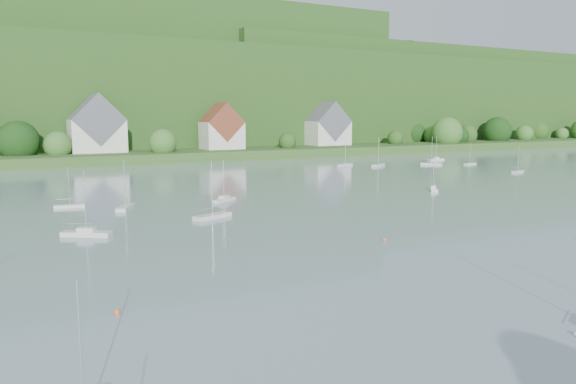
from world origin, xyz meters
The scene contains 8 objects.
far_shore_strip centered at (0.00, 200.00, 1.50)m, with size 600.00×60.00×3.00m, color #304F1D.
forested_ridge centered at (0.39, 268.57, 22.89)m, with size 620.00×181.22×69.89m.
village_building_2 centered at (5.00, 188.00, 10.27)m, with size 16.00×11.44×18.00m.
village_building_3 centered at (45.00, 186.00, 9.43)m, with size 13.00×10.40×15.50m.
village_building_4 centered at (90.00, 190.00, 9.59)m, with size 15.00×10.40×16.50m.
mooring_buoy_3 centered at (14.19, 59.18, 0.00)m, with size 0.46×0.46×0.46m, color orange.
mooring_buoy_5 centered at (-17.69, 49.52, 0.00)m, with size 0.46×0.46×0.46m, color orange.
far_sailboat_cluster centered at (9.11, 114.64, 0.37)m, with size 191.93×67.79×8.71m.
Camera 1 is at (-25.27, 9.57, 14.25)m, focal length 34.79 mm.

